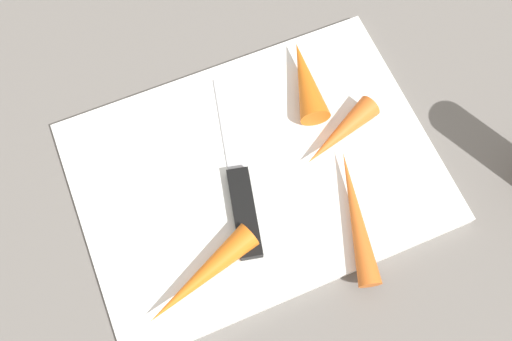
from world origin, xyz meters
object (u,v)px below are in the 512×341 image
at_px(cutting_board, 256,173).
at_px(carrot_shortest, 306,80).
at_px(knife, 242,200).
at_px(carrot_short, 340,134).
at_px(carrot_long, 201,277).
at_px(carrot_longest, 356,216).

xyz_separation_m(cutting_board, carrot_shortest, (-0.09, -0.07, 0.02)).
height_order(cutting_board, knife, knife).
distance_m(cutting_board, carrot_short, 0.09).
xyz_separation_m(carrot_shortest, carrot_long, (0.17, 0.15, -0.00)).
xyz_separation_m(carrot_short, carrot_longest, (0.02, 0.08, -0.00)).
distance_m(carrot_short, carrot_longest, 0.09).
distance_m(carrot_longest, carrot_long, 0.16).
bearing_deg(cutting_board, carrot_short, 179.59).
relative_size(knife, carrot_longest, 1.48).
relative_size(carrot_shortest, carrot_long, 0.76).
height_order(knife, carrot_longest, carrot_longest).
height_order(cutting_board, carrot_long, carrot_long).
distance_m(cutting_board, knife, 0.04).
height_order(knife, carrot_short, carrot_short).
relative_size(carrot_short, carrot_shortest, 1.01).
bearing_deg(carrot_short, carrot_shortest, -105.15).
bearing_deg(carrot_short, carrot_longest, 53.54).
bearing_deg(cutting_board, carrot_shortest, -141.12).
distance_m(knife, carrot_long, 0.09).
relative_size(cutting_board, knife, 1.80).
bearing_deg(carrot_short, knife, -9.12).
height_order(knife, carrot_long, carrot_long).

